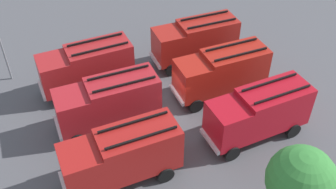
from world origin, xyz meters
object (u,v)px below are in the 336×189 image
at_px(fire_truck_5, 122,155).
at_px(tree_0, 301,180).
at_px(fire_truck_0, 196,39).
at_px(fire_truck_4, 259,112).
at_px(traffic_cone_1, 189,39).
at_px(traffic_cone_0, 151,77).
at_px(firefighter_1, 92,51).
at_px(fire_truck_3, 109,101).
at_px(lamppost, 0,41).
at_px(fire_truck_1, 87,66).
at_px(fire_truck_2, 222,71).

relative_size(fire_truck_5, tree_0, 1.29).
bearing_deg(fire_truck_0, fire_truck_4, 91.08).
height_order(fire_truck_5, traffic_cone_1, fire_truck_5).
relative_size(fire_truck_4, traffic_cone_0, 10.20).
relative_size(firefighter_1, tree_0, 0.30).
xyz_separation_m(fire_truck_4, fire_truck_5, (9.50, -0.04, 0.00)).
bearing_deg(traffic_cone_1, tree_0, 80.77).
bearing_deg(fire_truck_4, tree_0, 70.79).
height_order(fire_truck_3, lamppost, lamppost).
relative_size(fire_truck_1, firefighter_1, 4.29).
xyz_separation_m(fire_truck_5, traffic_cone_0, (-5.15, -8.47, -1.80)).
bearing_deg(fire_truck_2, fire_truck_4, 91.13).
distance_m(fire_truck_0, traffic_cone_1, 3.54).
xyz_separation_m(fire_truck_0, traffic_cone_1, (-0.85, -2.89, -1.86)).
xyz_separation_m(fire_truck_1, traffic_cone_0, (-4.80, 1.13, -1.80)).
bearing_deg(fire_truck_4, traffic_cone_0, -64.36).
bearing_deg(traffic_cone_1, fire_truck_1, 16.12).
distance_m(fire_truck_1, tree_0, 17.72).
xyz_separation_m(fire_truck_1, firefighter_1, (-1.19, -3.66, -1.21)).
bearing_deg(traffic_cone_0, fire_truck_5, 58.68).
height_order(fire_truck_1, traffic_cone_1, fire_truck_1).
relative_size(fire_truck_1, fire_truck_3, 1.00).
bearing_deg(tree_0, traffic_cone_0, -81.46).
bearing_deg(fire_truck_0, traffic_cone_1, -104.49).
xyz_separation_m(fire_truck_0, fire_truck_1, (9.31, 0.05, 0.00)).
xyz_separation_m(fire_truck_0, fire_truck_4, (0.16, 9.69, 0.00)).
bearing_deg(traffic_cone_1, fire_truck_0, 73.50).
distance_m(fire_truck_2, traffic_cone_1, 7.91).
bearing_deg(traffic_cone_1, fire_truck_2, 82.25).
relative_size(fire_truck_2, fire_truck_5, 1.00).
bearing_deg(traffic_cone_0, fire_truck_4, 117.10).
distance_m(tree_0, traffic_cone_1, 19.67).
xyz_separation_m(fire_truck_3, lamppost, (5.93, -8.37, 1.45)).
height_order(fire_truck_1, firefighter_1, fire_truck_1).
height_order(traffic_cone_0, traffic_cone_1, traffic_cone_0).
height_order(fire_truck_1, fire_truck_5, same).
relative_size(firefighter_1, traffic_cone_1, 2.91).
height_order(firefighter_1, traffic_cone_0, firefighter_1).
bearing_deg(traffic_cone_1, fire_truck_5, 50.01).
xyz_separation_m(fire_truck_4, traffic_cone_1, (-1.01, -12.58, -1.86)).
relative_size(fire_truck_0, fire_truck_4, 1.00).
bearing_deg(fire_truck_1, traffic_cone_1, -165.05).
relative_size(tree_0, traffic_cone_0, 7.84).
height_order(fire_truck_4, fire_truck_5, same).
bearing_deg(fire_truck_1, fire_truck_4, 132.36).
xyz_separation_m(firefighter_1, traffic_cone_1, (-8.97, 0.72, -0.65)).
height_order(fire_truck_2, lamppost, lamppost).
relative_size(fire_truck_1, traffic_cone_0, 10.18).
relative_size(fire_truck_4, fire_truck_5, 1.01).
bearing_deg(fire_truck_1, fire_truck_5, 86.74).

